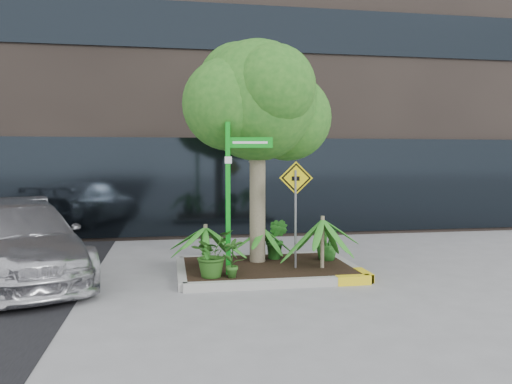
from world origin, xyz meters
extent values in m
plane|color=gray|center=(0.00, 0.00, 0.00)|extent=(80.00, 80.00, 0.00)
cube|color=#2D2621|center=(0.50, 8.50, 7.50)|extent=(18.00, 8.00, 15.00)
cube|color=#9E9E99|center=(0.20, 1.40, 0.07)|extent=(3.20, 0.15, 0.15)
cube|color=#9E9E99|center=(0.20, -0.80, 0.07)|extent=(3.20, 0.15, 0.15)
cube|color=#9E9E99|center=(-1.40, 0.30, 0.07)|extent=(0.15, 2.20, 0.15)
cube|color=#9E9E99|center=(1.80, 0.30, 0.07)|extent=(0.15, 2.20, 0.15)
cube|color=yellow|center=(1.50, -0.80, 0.07)|extent=(0.60, 0.17, 0.15)
cube|color=black|center=(0.20, 0.30, 0.12)|extent=(3.05, 2.05, 0.06)
cylinder|color=gray|center=(0.09, 0.69, 1.44)|extent=(0.31, 0.31, 2.88)
cylinder|color=gray|center=(0.19, 0.69, 2.50)|extent=(0.55, 0.15, 0.94)
sphere|color=#23621C|center=(0.09, 0.69, 3.27)|extent=(2.31, 2.31, 2.31)
sphere|color=#23621C|center=(0.76, 0.98, 2.98)|extent=(1.73, 1.73, 1.73)
sphere|color=#23621C|center=(-0.49, 0.50, 3.17)|extent=(1.73, 1.73, 1.73)
sphere|color=#23621C|center=(0.28, 0.12, 3.46)|extent=(1.54, 1.54, 1.54)
sphere|color=#23621C|center=(-0.20, 1.17, 3.65)|extent=(1.63, 1.63, 1.63)
cylinder|color=gray|center=(1.17, -0.08, 0.63)|extent=(0.07, 0.07, 0.96)
cylinder|color=gray|center=(-0.96, 0.20, 0.56)|extent=(0.07, 0.07, 0.82)
cylinder|color=gray|center=(0.22, 0.76, 0.49)|extent=(0.07, 0.07, 0.68)
imported|color=silver|center=(-4.25, 0.60, 0.69)|extent=(3.54, 5.10, 1.37)
imported|color=#245217|center=(-0.91, -0.42, 0.55)|extent=(1.00, 1.00, 0.79)
imported|color=#24611D|center=(1.47, 0.59, 0.53)|extent=(0.59, 0.59, 0.76)
imported|color=#295E1D|center=(-0.56, -0.55, 0.49)|extent=(0.47, 0.47, 0.69)
imported|color=#205D1B|center=(0.50, 0.83, 0.56)|extent=(0.62, 0.62, 0.81)
cube|color=#0E9C1B|center=(-0.60, -0.30, 1.39)|extent=(0.09, 0.09, 2.78)
cube|color=#0E9C1B|center=(-0.23, -0.37, 2.44)|extent=(0.77, 0.17, 0.18)
cube|color=#0E9C1B|center=(-0.53, 0.07, 2.64)|extent=(0.17, 0.77, 0.18)
cube|color=white|center=(-0.23, -0.39, 2.44)|extent=(0.59, 0.12, 0.04)
cube|color=white|center=(-0.54, 0.07, 2.64)|extent=(0.12, 0.59, 0.04)
cube|color=white|center=(-0.60, -0.34, 2.14)|extent=(0.12, 0.03, 0.12)
cylinder|color=slate|center=(0.66, -0.05, 1.05)|extent=(0.08, 0.13, 1.80)
cube|color=yellow|center=(0.66, -0.07, 1.81)|extent=(0.58, 0.22, 0.60)
cube|color=black|center=(0.66, -0.08, 1.81)|extent=(0.51, 0.18, 0.54)
cube|color=yellow|center=(0.66, -0.09, 1.81)|extent=(0.43, 0.15, 0.46)
cube|color=black|center=(0.65, -0.09, 1.80)|extent=(0.14, 0.05, 0.08)
camera|label=1|loc=(-1.59, -8.82, 2.19)|focal=35.00mm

